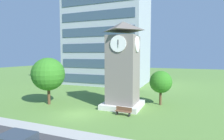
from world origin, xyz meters
TOP-DOWN VIEW (x-y plane):
  - ground_plane at (0.00, 0.00)m, footprint 160.00×160.00m
  - kerb_strip at (0.00, -4.57)m, footprint 120.00×1.60m
  - office_building at (-6.03, 23.06)m, footprint 17.43×12.62m
  - clock_tower at (3.70, 4.55)m, footprint 4.64×4.64m
  - park_bench at (4.76, 1.54)m, footprint 1.83×0.61m
  - tree_by_building at (7.92, 7.44)m, footprint 2.89×2.89m
  - tree_near_tower at (-5.86, 2.32)m, footprint 4.31×4.31m

SIDE VIEW (x-z plane):
  - ground_plane at x=0.00m, z-range 0.00..0.00m
  - kerb_strip at x=0.00m, z-range 0.00..0.01m
  - park_bench at x=4.76m, z-range 0.02..0.90m
  - tree_by_building at x=7.92m, z-range 0.77..5.23m
  - tree_near_tower at x=-5.86m, z-range 0.91..7.08m
  - clock_tower at x=3.70m, z-range -0.56..9.98m
  - office_building at x=-6.03m, z-range 0.00..22.40m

